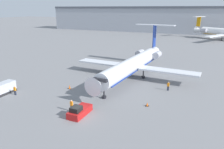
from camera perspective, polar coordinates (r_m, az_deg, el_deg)
ground_plane at (r=32.13m, az=-8.40°, el=-10.89°), size 600.00×600.00×0.00m
terminal_building at (r=144.81m, az=18.20°, el=13.42°), size 180.00×16.80×15.96m
airplane_main at (r=48.15m, az=5.64°, el=2.81°), size 27.89×32.47×10.70m
pushback_tug at (r=32.41m, az=-8.46°, el=-9.43°), size 1.90×4.30×1.67m
luggage_cart at (r=44.19m, az=-26.26°, el=-3.17°), size 1.78×3.81×2.06m
worker_near_tug at (r=33.47m, az=-10.51°, el=-7.92°), size 0.40×0.26×1.87m
worker_by_wing at (r=42.38m, az=14.47°, el=-2.91°), size 0.40×0.24×1.72m
worker_on_apron at (r=42.69m, az=-24.02°, el=-3.80°), size 0.40×0.24×1.65m
traffic_cone_left at (r=42.82m, az=-11.03°, el=-3.20°), size 0.54×0.54×0.81m
traffic_cone_right at (r=35.34m, az=9.18°, el=-7.72°), size 0.51×0.51×0.60m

